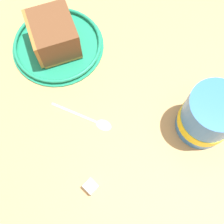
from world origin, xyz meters
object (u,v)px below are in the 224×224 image
at_px(cake_slice, 53,35).
at_px(tea_mug, 209,116).
at_px(sugar_cube, 91,187).
at_px(small_plate, 58,45).
at_px(teaspoon, 94,121).

relative_size(cake_slice, tea_mug, 0.96).
height_order(cake_slice, sugar_cube, cake_slice).
xyz_separation_m(cake_slice, sugar_cube, (0.28, -0.08, -0.03)).
xyz_separation_m(cake_slice, tea_mug, (0.29, 0.15, 0.01)).
bearing_deg(sugar_cube, cake_slice, 164.09).
height_order(small_plate, cake_slice, cake_slice).
distance_m(small_plate, cake_slice, 0.03).
bearing_deg(sugar_cube, teaspoon, 147.80).
height_order(small_plate, sugar_cube, sugar_cube).
xyz_separation_m(small_plate, cake_slice, (-0.00, -0.00, 0.03)).
relative_size(small_plate, sugar_cube, 9.46).
distance_m(cake_slice, teaspoon, 0.18).
xyz_separation_m(tea_mug, sugar_cube, (-0.01, -0.23, -0.04)).
distance_m(tea_mug, sugar_cube, 0.23).
bearing_deg(tea_mug, small_plate, -153.40).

